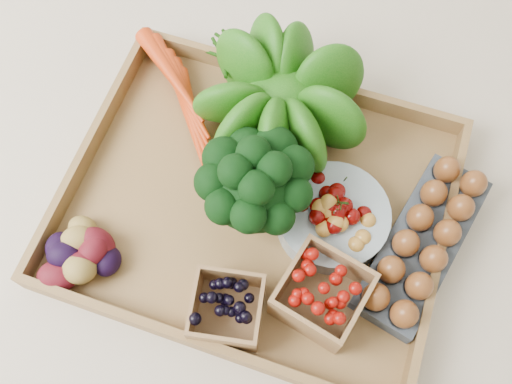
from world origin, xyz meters
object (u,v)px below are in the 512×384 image
(cherry_bowl, at_px, (332,218))
(egg_carton, at_px, (421,244))
(tray, at_px, (256,206))
(broccoli, at_px, (255,198))

(cherry_bowl, distance_m, egg_carton, 0.13)
(tray, xyz_separation_m, egg_carton, (0.25, 0.01, 0.02))
(tray, height_order, cherry_bowl, cherry_bowl)
(broccoli, height_order, egg_carton, broccoli)
(broccoli, xyz_separation_m, cherry_bowl, (0.11, 0.02, -0.04))
(tray, bearing_deg, broccoli, -75.67)
(cherry_bowl, height_order, egg_carton, cherry_bowl)
(cherry_bowl, bearing_deg, tray, -176.64)
(tray, relative_size, broccoli, 3.43)
(broccoli, bearing_deg, cherry_bowl, 11.45)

